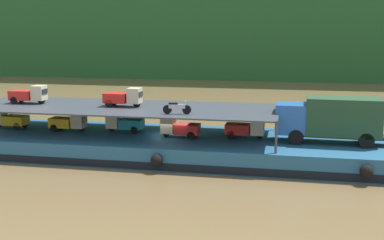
# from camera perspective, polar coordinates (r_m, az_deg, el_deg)

# --- Properties ---
(ground_plane) EXTENTS (400.00, 400.00, 0.00)m
(ground_plane) POSITION_cam_1_polar(r_m,az_deg,el_deg) (34.93, -2.32, -4.27)
(ground_plane) COLOR brown
(cargo_barge) EXTENTS (31.84, 8.89, 1.50)m
(cargo_barge) POSITION_cam_1_polar(r_m,az_deg,el_deg) (34.72, -2.33, -3.09)
(cargo_barge) COLOR #23567A
(cargo_barge) RESTS_ON ground
(covered_lorry) EXTENTS (7.90, 2.48, 3.10)m
(covered_lorry) POSITION_cam_1_polar(r_m,az_deg,el_deg) (33.31, 16.20, 0.20)
(covered_lorry) COLOR #285BA3
(covered_lorry) RESTS_ON cargo_barge
(cargo_rack) EXTENTS (22.64, 7.47, 2.00)m
(cargo_rack) POSITION_cam_1_polar(r_m,az_deg,el_deg) (35.29, -8.37, 1.49)
(cargo_rack) COLOR #383D47
(cargo_rack) RESTS_ON cargo_barge
(mini_truck_lower_stern) EXTENTS (2.75, 1.21, 1.38)m
(mini_truck_lower_stern) POSITION_cam_1_polar(r_m,az_deg,el_deg) (39.79, -20.94, 0.10)
(mini_truck_lower_stern) COLOR gold
(mini_truck_lower_stern) RESTS_ON cargo_barge
(mini_truck_lower_aft) EXTENTS (2.77, 1.25, 1.38)m
(mini_truck_lower_aft) POSITION_cam_1_polar(r_m,az_deg,el_deg) (37.22, -14.48, -0.22)
(mini_truck_lower_aft) COLOR gold
(mini_truck_lower_aft) RESTS_ON cargo_barge
(mini_truck_lower_mid) EXTENTS (2.75, 1.22, 1.38)m
(mini_truck_lower_mid) POSITION_cam_1_polar(r_m,az_deg,el_deg) (36.04, -8.07, -0.33)
(mini_truck_lower_mid) COLOR teal
(mini_truck_lower_mid) RESTS_ON cargo_barge
(mini_truck_lower_fore) EXTENTS (2.78, 1.28, 1.38)m
(mini_truck_lower_fore) POSITION_cam_1_polar(r_m,az_deg,el_deg) (33.92, -1.48, -0.91)
(mini_truck_lower_fore) COLOR red
(mini_truck_lower_fore) RESTS_ON cargo_barge
(mini_truck_lower_bow) EXTENTS (2.77, 1.25, 1.38)m
(mini_truck_lower_bow) POSITION_cam_1_polar(r_m,az_deg,el_deg) (33.90, 6.41, -0.99)
(mini_truck_lower_bow) COLOR red
(mini_truck_lower_bow) RESTS_ON cargo_barge
(mini_truck_upper_stern) EXTENTS (2.76, 1.23, 1.38)m
(mini_truck_upper_stern) POSITION_cam_1_polar(r_m,az_deg,el_deg) (38.46, -18.86, 2.91)
(mini_truck_upper_stern) COLOR red
(mini_truck_upper_stern) RESTS_ON cargo_rack
(mini_truck_upper_mid) EXTENTS (2.76, 1.23, 1.38)m
(mini_truck_upper_mid) POSITION_cam_1_polar(r_m,az_deg,el_deg) (35.22, -8.15, 2.71)
(mini_truck_upper_mid) COLOR red
(mini_truck_upper_mid) RESTS_ON cargo_rack
(motorcycle_upper_port) EXTENTS (1.90, 0.55, 0.87)m
(motorcycle_upper_port) POSITION_cam_1_polar(r_m,az_deg,el_deg) (31.78, -1.83, 1.49)
(motorcycle_upper_port) COLOR black
(motorcycle_upper_port) RESTS_ON cargo_rack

